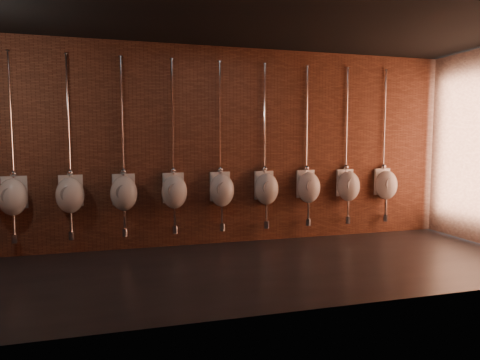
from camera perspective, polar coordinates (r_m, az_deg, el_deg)
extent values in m
plane|color=black|center=(5.76, -0.43, -11.84)|extent=(8.50, 8.50, 0.00)
cube|color=black|center=(5.71, -0.46, 20.55)|extent=(8.50, 3.00, 0.04)
cube|color=brown|center=(6.97, -3.72, 4.48)|extent=(8.50, 0.04, 3.20)
cube|color=brown|center=(4.08, 5.14, 3.90)|extent=(8.50, 0.04, 3.20)
ellipsoid|color=white|center=(6.87, -28.06, -2.03)|extent=(0.46, 0.41, 0.53)
cube|color=white|center=(6.99, -27.85, -1.46)|extent=(0.34, 0.10, 0.48)
cylinder|color=#999999|center=(6.73, -28.31, -1.90)|extent=(0.23, 0.06, 0.23)
cylinder|color=silver|center=(6.94, -28.28, 7.62)|extent=(0.03, 0.03, 1.79)
sphere|color=silver|center=(6.94, -28.00, 0.77)|extent=(0.10, 0.10, 0.10)
cylinder|color=silver|center=(7.04, -28.61, 14.90)|extent=(0.06, 0.06, 0.01)
cylinder|color=silver|center=(6.92, -27.93, -5.08)|extent=(0.04, 0.04, 0.33)
cylinder|color=silver|center=(6.96, -27.85, -6.91)|extent=(0.10, 0.10, 0.13)
cylinder|color=silver|center=(7.04, -27.70, -6.77)|extent=(0.04, 0.17, 0.04)
ellipsoid|color=white|center=(6.74, -21.72, -1.90)|extent=(0.46, 0.41, 0.53)
cube|color=white|center=(6.87, -21.62, -1.33)|extent=(0.34, 0.10, 0.48)
cylinder|color=#999999|center=(6.61, -21.84, -1.77)|extent=(0.23, 0.06, 0.23)
cylinder|color=silver|center=(6.82, -21.95, 7.92)|extent=(0.03, 0.03, 1.79)
sphere|color=silver|center=(6.82, -21.72, 0.94)|extent=(0.10, 0.10, 0.10)
cylinder|color=silver|center=(6.92, -22.22, 15.33)|extent=(0.06, 0.06, 0.01)
cylinder|color=silver|center=(6.80, -21.61, -5.01)|extent=(0.04, 0.04, 0.33)
cylinder|color=silver|center=(6.84, -21.55, -6.88)|extent=(0.10, 0.10, 0.13)
cylinder|color=silver|center=(6.92, -21.47, -6.73)|extent=(0.04, 0.17, 0.04)
ellipsoid|color=white|center=(6.71, -15.22, -1.75)|extent=(0.46, 0.41, 0.53)
cube|color=white|center=(6.83, -15.25, -1.18)|extent=(0.34, 0.10, 0.48)
cylinder|color=#999999|center=(6.57, -15.22, -1.61)|extent=(0.23, 0.06, 0.23)
cylinder|color=silver|center=(6.78, -15.47, 8.13)|extent=(0.03, 0.03, 1.79)
sphere|color=silver|center=(6.78, -15.30, 1.11)|extent=(0.10, 0.10, 0.10)
cylinder|color=silver|center=(6.89, -15.66, 15.57)|extent=(0.06, 0.06, 0.01)
cylinder|color=silver|center=(6.76, -15.15, -4.88)|extent=(0.04, 0.04, 0.33)
cylinder|color=silver|center=(6.80, -15.10, -6.75)|extent=(0.10, 0.10, 0.13)
cylinder|color=silver|center=(6.89, -15.11, -6.60)|extent=(0.04, 0.17, 0.04)
ellipsoid|color=white|center=(6.75, -8.74, -1.58)|extent=(0.46, 0.41, 0.53)
cube|color=white|center=(6.88, -8.89, -1.01)|extent=(0.34, 0.10, 0.48)
cylinder|color=#999999|center=(6.62, -8.60, -1.44)|extent=(0.23, 0.06, 0.23)
cylinder|color=silver|center=(6.83, -9.00, 8.23)|extent=(0.03, 0.03, 1.79)
sphere|color=silver|center=(6.83, -8.89, 1.26)|extent=(0.10, 0.10, 0.10)
cylinder|color=silver|center=(6.94, -9.11, 15.63)|extent=(0.06, 0.06, 0.01)
cylinder|color=silver|center=(6.81, -8.70, -4.68)|extent=(0.04, 0.04, 0.33)
cylinder|color=silver|center=(6.85, -8.67, -6.54)|extent=(0.10, 0.10, 0.13)
cylinder|color=silver|center=(6.94, -8.76, -6.40)|extent=(0.04, 0.17, 0.04)
ellipsoid|color=white|center=(6.89, -2.43, -1.39)|extent=(0.46, 0.41, 0.53)
cube|color=white|center=(7.01, -2.69, -0.83)|extent=(0.34, 0.10, 0.48)
cylinder|color=#999999|center=(6.76, -2.18, -1.25)|extent=(0.23, 0.06, 0.23)
cylinder|color=silver|center=(6.96, -2.69, 8.23)|extent=(0.03, 0.03, 1.79)
sphere|color=silver|center=(6.96, -2.64, 1.40)|extent=(0.10, 0.10, 0.10)
cylinder|color=silver|center=(7.07, -2.73, 15.49)|extent=(0.06, 0.06, 0.01)
cylinder|color=silver|center=(6.94, -2.42, -4.43)|extent=(0.04, 0.04, 0.33)
cylinder|color=silver|center=(6.98, -2.42, -6.26)|extent=(0.10, 0.10, 0.13)
cylinder|color=silver|center=(7.07, -2.58, -6.12)|extent=(0.04, 0.17, 0.04)
ellipsoid|color=white|center=(7.10, 3.56, -1.19)|extent=(0.46, 0.41, 0.53)
cube|color=white|center=(7.22, 3.21, -0.66)|extent=(0.34, 0.10, 0.48)
cylinder|color=#999999|center=(6.97, 3.93, -1.05)|extent=(0.23, 0.06, 0.23)
cylinder|color=silver|center=(7.17, 3.31, 8.14)|extent=(0.03, 0.03, 1.79)
sphere|color=silver|center=(7.17, 3.30, 1.51)|extent=(0.10, 0.10, 0.10)
cylinder|color=silver|center=(7.27, 3.35, 15.19)|extent=(0.06, 0.06, 0.01)
cylinder|color=silver|center=(7.15, 3.55, -4.15)|extent=(0.04, 0.04, 0.33)
cylinder|color=silver|center=(7.19, 3.54, -5.92)|extent=(0.10, 0.10, 0.13)
cylinder|color=silver|center=(7.27, 3.31, -5.80)|extent=(0.04, 0.17, 0.04)
ellipsoid|color=white|center=(7.39, 9.15, -1.00)|extent=(0.46, 0.41, 0.53)
cube|color=white|center=(7.50, 8.73, -0.49)|extent=(0.34, 0.10, 0.48)
cylinder|color=#999999|center=(7.27, 9.60, -0.86)|extent=(0.23, 0.06, 0.23)
cylinder|color=silver|center=(7.46, 8.91, 7.98)|extent=(0.03, 0.03, 1.79)
sphere|color=silver|center=(7.45, 8.85, 1.60)|extent=(0.10, 0.10, 0.10)
cylinder|color=silver|center=(7.55, 9.01, 14.77)|extent=(0.06, 0.06, 0.01)
cylinder|color=silver|center=(7.44, 9.11, -3.84)|extent=(0.04, 0.04, 0.33)
cylinder|color=silver|center=(7.48, 9.09, -5.55)|extent=(0.10, 0.10, 0.13)
cylinder|color=silver|center=(7.55, 8.81, -5.44)|extent=(0.04, 0.17, 0.04)
ellipsoid|color=white|center=(7.74, 14.28, -0.81)|extent=(0.46, 0.41, 0.53)
cube|color=white|center=(7.85, 13.80, -0.33)|extent=(0.34, 0.10, 0.48)
cylinder|color=#999999|center=(7.62, 14.79, -0.67)|extent=(0.23, 0.06, 0.23)
cylinder|color=silver|center=(7.81, 14.05, 7.76)|extent=(0.03, 0.03, 1.79)
sphere|color=silver|center=(7.80, 13.95, 1.67)|extent=(0.10, 0.10, 0.10)
cylinder|color=silver|center=(7.90, 14.20, 14.26)|extent=(0.06, 0.06, 0.01)
cylinder|color=silver|center=(7.79, 14.22, -3.53)|extent=(0.04, 0.04, 0.33)
cylinder|color=silver|center=(7.82, 14.18, -5.17)|extent=(0.10, 0.10, 0.13)
cylinder|color=silver|center=(7.90, 13.86, -5.06)|extent=(0.04, 0.17, 0.04)
ellipsoid|color=white|center=(8.15, 18.93, -0.64)|extent=(0.46, 0.41, 0.53)
cube|color=white|center=(8.25, 18.41, -0.18)|extent=(0.34, 0.10, 0.48)
cylinder|color=#999999|center=(8.04, 19.47, -0.50)|extent=(0.23, 0.06, 0.23)
cylinder|color=silver|center=(8.21, 18.71, 7.51)|extent=(0.03, 0.03, 1.79)
sphere|color=silver|center=(8.21, 18.58, 1.72)|extent=(0.10, 0.10, 0.10)
cylinder|color=silver|center=(8.30, 18.90, 13.69)|extent=(0.06, 0.06, 0.01)
cylinder|color=silver|center=(8.19, 18.85, -3.22)|extent=(0.04, 0.04, 0.33)
cylinder|color=silver|center=(8.23, 18.80, -4.78)|extent=(0.10, 0.10, 0.13)
cylinder|color=silver|center=(8.30, 18.46, -4.68)|extent=(0.04, 0.17, 0.04)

